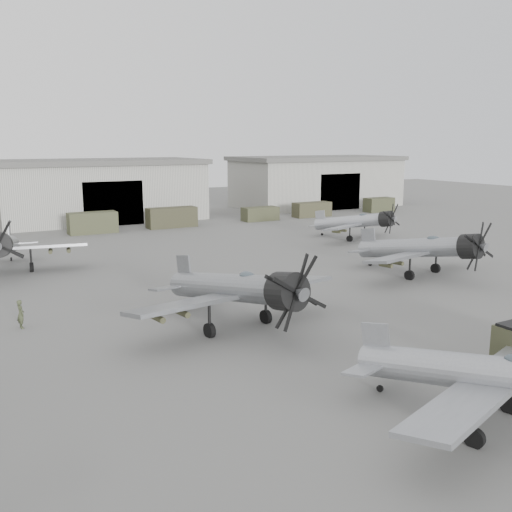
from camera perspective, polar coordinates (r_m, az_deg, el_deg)
The scene contains 14 objects.
ground at distance 31.38m, azimuth 14.67°, elevation -9.74°, with size 220.00×220.00×0.00m, color slate.
hangar_center at distance 85.62m, azimuth -15.32°, elevation 6.41°, with size 29.00×14.80×8.70m.
hangar_right at distance 101.72m, azimuth 6.07°, elevation 7.45°, with size 29.00×14.80×8.70m.
support_truck_3 at distance 73.41m, azimuth -16.03°, elevation 3.21°, with size 5.89×2.20×2.62m, color #41442D.
support_truck_4 at distance 76.42m, azimuth -8.42°, elevation 3.84°, with size 6.60×2.20×2.64m, color #383825.
support_truck_5 at distance 82.20m, azimuth 0.42°, elevation 4.24°, with size 5.26×2.20×1.96m, color #3E4029.
support_truck_6 at distance 86.98m, azimuth 5.61°, elevation 4.65°, with size 5.93×2.20×2.19m, color #3E3D28.
support_truck_7 at distance 95.12m, azimuth 12.19°, elevation 5.04°, with size 4.93×2.20×2.26m, color #3D402A.
aircraft_near_1 at distance 24.29m, azimuth 23.26°, elevation -11.03°, with size 12.15×10.94×4.87m.
aircraft_mid_1 at distance 33.74m, azimuth -1.61°, elevation -3.34°, with size 14.09×12.68×5.59m.
aircraft_mid_2 at distance 49.56m, azimuth 16.61°, elevation 0.74°, with size 13.28×11.95×5.27m.
aircraft_far_0 at distance 52.97m, azimuth -23.91°, elevation 1.00°, with size 13.79×12.41×5.47m.
aircraft_far_1 at distance 66.84m, azimuth 10.22°, elevation 3.40°, with size 11.40×10.31×4.63m.
ground_crew at distance 37.39m, azimuth -22.47°, elevation -5.39°, with size 0.65×0.42×1.77m, color #3E452D.
Camera 1 is at (-20.67, -20.86, 11.06)m, focal length 40.00 mm.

